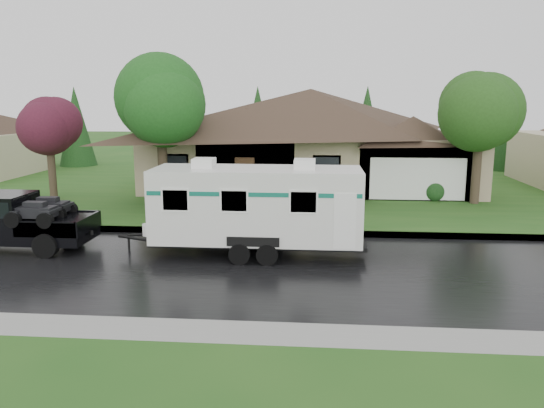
% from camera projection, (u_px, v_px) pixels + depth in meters
% --- Properties ---
extents(ground, '(140.00, 140.00, 0.00)m').
position_uv_depth(ground, '(246.00, 250.00, 18.30)').
color(ground, '#23531A').
rests_on(ground, ground).
extents(road, '(140.00, 8.00, 0.01)m').
position_uv_depth(road, '(237.00, 267.00, 16.35)').
color(road, black).
rests_on(road, ground).
extents(curb, '(140.00, 0.50, 0.15)m').
position_uv_depth(curb, '(254.00, 232.00, 20.49)').
color(curb, gray).
rests_on(curb, ground).
extents(lawn, '(140.00, 26.00, 0.15)m').
position_uv_depth(lawn, '(278.00, 182.00, 32.96)').
color(lawn, '#23531A').
rests_on(lawn, ground).
extents(house_main, '(19.44, 10.80, 6.90)m').
position_uv_depth(house_main, '(315.00, 126.00, 30.96)').
color(house_main, tan).
rests_on(house_main, lawn).
extents(tree_left_green, '(4.16, 4.16, 6.89)m').
position_uv_depth(tree_left_green, '(160.00, 104.00, 24.28)').
color(tree_left_green, '#382B1E').
rests_on(tree_left_green, lawn).
extents(tree_red, '(3.21, 3.21, 5.31)m').
position_uv_depth(tree_red, '(48.00, 126.00, 26.30)').
color(tree_red, '#382B1E').
rests_on(tree_red, lawn).
extents(tree_right_green, '(3.85, 3.85, 6.37)m').
position_uv_depth(tree_right_green, '(481.00, 111.00, 25.02)').
color(tree_right_green, '#382B1E').
rests_on(tree_right_green, lawn).
extents(shrub_row, '(13.60, 1.00, 1.00)m').
position_uv_depth(shrub_row, '(308.00, 189.00, 27.11)').
color(shrub_row, '#143814').
rests_on(shrub_row, lawn).
extents(pickup_truck, '(5.82, 2.21, 1.94)m').
position_uv_depth(pickup_truck, '(4.00, 219.00, 18.28)').
color(pickup_truck, black).
rests_on(pickup_truck, ground).
extents(travel_trailer, '(7.17, 2.52, 3.22)m').
position_uv_depth(travel_trailer, '(257.00, 205.00, 17.42)').
color(travel_trailer, silver).
rests_on(travel_trailer, ground).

